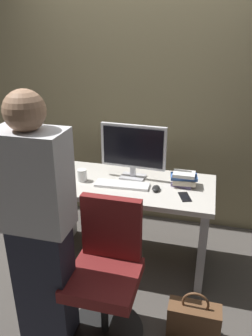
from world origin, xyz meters
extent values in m
plane|color=#4C4742|center=(0.00, 0.00, 0.00)|extent=(9.00, 9.00, 0.00)
cube|color=#8C7F5B|center=(0.00, 0.82, 1.50)|extent=(6.40, 0.10, 3.00)
cube|color=beige|center=(0.00, 0.00, 0.74)|extent=(1.39, 0.67, 0.04)
cube|color=#B2B2B7|center=(-0.63, 0.00, 0.36)|extent=(0.06, 0.59, 0.72)
cube|color=#B2B2B7|center=(0.63, 0.00, 0.36)|extent=(0.06, 0.59, 0.72)
cylinder|color=black|center=(0.05, -0.80, 0.01)|extent=(0.52, 0.52, 0.03)
cylinder|color=black|center=(0.05, -0.80, 0.23)|extent=(0.05, 0.05, 0.39)
cube|color=maroon|center=(0.05, -0.80, 0.46)|extent=(0.44, 0.44, 0.08)
cube|color=maroon|center=(0.05, -0.61, 0.72)|extent=(0.40, 0.06, 0.44)
cube|color=#262838|center=(-0.31, -0.89, 0.42)|extent=(0.34, 0.20, 0.85)
cube|color=silver|center=(-0.31, -0.89, 1.14)|extent=(0.40, 0.24, 0.58)
sphere|color=#A57A5B|center=(-0.31, -0.89, 1.53)|extent=(0.22, 0.22, 0.22)
cube|color=silver|center=(0.02, 0.11, 0.76)|extent=(0.21, 0.15, 0.02)
cube|color=silver|center=(0.02, 0.11, 0.81)|extent=(0.04, 0.03, 0.08)
cube|color=silver|center=(0.02, 0.11, 1.03)|extent=(0.54, 0.06, 0.36)
cube|color=black|center=(0.02, 0.09, 1.03)|extent=(0.50, 0.03, 0.32)
cube|color=white|center=(-0.03, -0.07, 0.77)|extent=(0.44, 0.15, 0.02)
ellipsoid|color=black|center=(0.25, -0.08, 0.77)|extent=(0.06, 0.10, 0.03)
cylinder|color=white|center=(-0.37, -0.05, 0.80)|extent=(0.08, 0.08, 0.10)
cube|color=#594C72|center=(0.44, 0.06, 0.77)|extent=(0.18, 0.14, 0.03)
cube|color=beige|center=(0.45, 0.06, 0.80)|extent=(0.19, 0.15, 0.04)
cube|color=#3359A5|center=(0.44, 0.06, 0.83)|extent=(0.22, 0.15, 0.03)
cube|color=white|center=(0.44, 0.05, 0.86)|extent=(0.17, 0.12, 0.03)
cube|color=black|center=(0.47, -0.14, 0.76)|extent=(0.11, 0.16, 0.01)
cube|color=brown|center=(0.62, -0.68, 0.13)|extent=(0.34, 0.14, 0.26)
torus|color=brown|center=(0.62, -0.68, 0.29)|extent=(0.18, 0.02, 0.18)
camera|label=1|loc=(0.60, -2.36, 1.92)|focal=35.58mm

